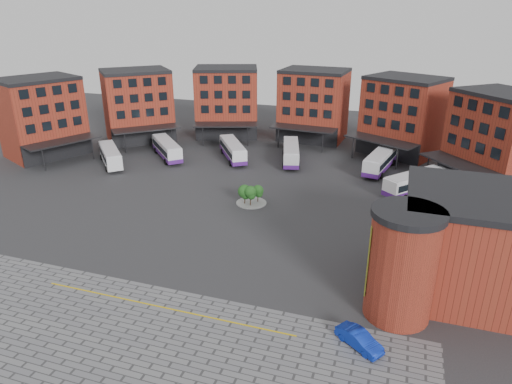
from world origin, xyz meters
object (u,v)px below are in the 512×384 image
(bus_c, at_px, (233,150))
(bus_e, at_px, (380,161))
(blue_car, at_px, (359,339))
(bus_b, at_px, (167,149))
(bus_a, at_px, (110,155))
(bus_d, at_px, (291,152))
(tree_island, at_px, (250,193))
(bus_f, at_px, (416,182))

(bus_c, distance_m, bus_e, 26.55)
(blue_car, bearing_deg, bus_b, 79.40)
(bus_c, height_order, blue_car, bus_c)
(bus_a, bearing_deg, bus_d, -21.49)
(tree_island, height_order, bus_f, bus_f)
(tree_island, relative_size, bus_c, 0.39)
(bus_e, bearing_deg, bus_a, -154.37)
(bus_a, relative_size, bus_c, 0.89)
(bus_e, relative_size, blue_car, 2.88)
(bus_d, relative_size, blue_car, 2.80)
(bus_b, relative_size, bus_c, 0.94)
(bus_a, xyz_separation_m, bus_e, (46.12, 11.84, -0.02))
(bus_a, height_order, bus_f, bus_f)
(tree_island, relative_size, bus_b, 0.42)
(tree_island, height_order, bus_b, bus_b)
(bus_c, bearing_deg, tree_island, -95.81)
(bus_a, distance_m, bus_c, 22.01)
(bus_e, xyz_separation_m, bus_f, (5.89, -8.75, -0.07))
(tree_island, relative_size, bus_d, 0.36)
(bus_d, height_order, bus_f, bus_d)
(bus_c, height_order, bus_f, bus_f)
(bus_f, distance_m, blue_car, 37.32)
(bus_a, bearing_deg, blue_car, -77.98)
(bus_c, bearing_deg, bus_d, -24.18)
(bus_f, bearing_deg, bus_e, 163.66)
(bus_b, bearing_deg, bus_e, -35.61)
(bus_e, distance_m, blue_car, 45.85)
(tree_island, bearing_deg, bus_f, 27.88)
(bus_a, relative_size, blue_car, 2.31)
(bus_a, xyz_separation_m, blue_car, (47.77, -33.97, -1.17))
(bus_e, distance_m, bus_f, 10.55)
(bus_c, relative_size, blue_car, 2.59)
(bus_c, distance_m, blue_car, 52.14)
(bus_a, height_order, bus_d, bus_d)
(tree_island, xyz_separation_m, bus_b, (-21.82, 15.58, 0.08))
(bus_a, bearing_deg, bus_c, -15.76)
(bus_d, relative_size, bus_f, 1.13)
(bus_c, bearing_deg, blue_car, -90.86)
(bus_b, relative_size, bus_d, 0.87)
(tree_island, height_order, bus_a, bus_a)
(bus_f, xyz_separation_m, blue_car, (-4.25, -37.06, -1.08))
(tree_island, height_order, bus_e, bus_e)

